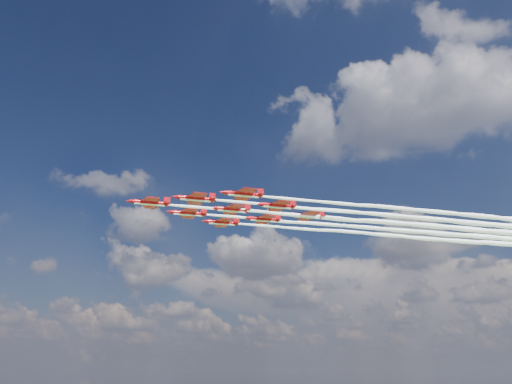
# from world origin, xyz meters

# --- Properties ---
(jet_lead) EXTENTS (84.56, 87.61, 2.79)m
(jet_lead) POSITION_xyz_m (29.24, 19.57, 75.60)
(jet_lead) COLOR #A7090F
(jet_row2_port) EXTENTS (84.56, 87.61, 2.79)m
(jet_row2_port) POSITION_xyz_m (41.41, 22.92, 75.60)
(jet_row2_port) COLOR #A7090F
(jet_row2_starb) EXTENTS (84.56, 87.61, 2.79)m
(jet_row2_starb) POSITION_xyz_m (32.14, 31.86, 75.60)
(jet_row2_starb) COLOR #A7090F
(jet_row3_port) EXTENTS (84.56, 87.61, 2.79)m
(jet_row3_port) POSITION_xyz_m (53.59, 26.26, 75.60)
(jet_row3_port) COLOR #A7090F
(jet_row3_centre) EXTENTS (84.56, 87.61, 2.79)m
(jet_row3_centre) POSITION_xyz_m (44.32, 35.20, 75.60)
(jet_row3_centre) COLOR #A7090F
(jet_row3_starb) EXTENTS (84.56, 87.61, 2.79)m
(jet_row3_starb) POSITION_xyz_m (35.05, 44.14, 75.60)
(jet_row3_starb) COLOR #A7090F
(jet_row4_port) EXTENTS (84.56, 87.61, 2.79)m
(jet_row4_port) POSITION_xyz_m (56.49, 38.55, 75.60)
(jet_row4_port) COLOR #A7090F
(jet_row4_starb) EXTENTS (84.56, 87.61, 2.79)m
(jet_row4_starb) POSITION_xyz_m (47.22, 47.49, 75.60)
(jet_row4_starb) COLOR #A7090F
(jet_tail) EXTENTS (84.56, 87.61, 2.79)m
(jet_tail) POSITION_xyz_m (59.39, 50.84, 75.60)
(jet_tail) COLOR #A7090F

